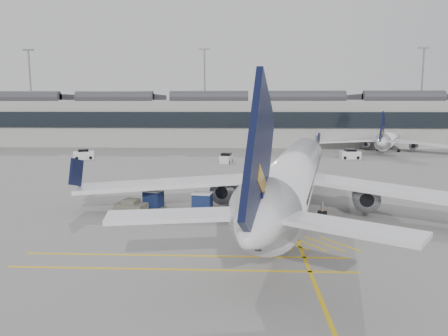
{
  "coord_description": "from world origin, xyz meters",
  "views": [
    {
      "loc": [
        5.83,
        -38.26,
        10.25
      ],
      "look_at": [
        4.01,
        3.73,
        4.0
      ],
      "focal_mm": 35.0,
      "sensor_mm": 36.0,
      "label": 1
    }
  ],
  "objects_px": {
    "airliner_main": "(292,176)",
    "ramp_agent_b": "(200,199)",
    "pushback_tug": "(131,208)",
    "belt_loader": "(250,194)",
    "baggage_cart_a": "(260,193)",
    "ramp_agent_a": "(239,191)"
  },
  "relations": [
    {
      "from": "ramp_agent_a",
      "to": "ramp_agent_b",
      "type": "height_order",
      "value": "ramp_agent_a"
    },
    {
      "from": "belt_loader",
      "to": "ramp_agent_a",
      "type": "relative_size",
      "value": 2.85
    },
    {
      "from": "belt_loader",
      "to": "pushback_tug",
      "type": "height_order",
      "value": "belt_loader"
    },
    {
      "from": "ramp_agent_a",
      "to": "airliner_main",
      "type": "bearing_deg",
      "value": -110.45
    },
    {
      "from": "belt_loader",
      "to": "pushback_tug",
      "type": "relative_size",
      "value": 1.72
    },
    {
      "from": "belt_loader",
      "to": "ramp_agent_b",
      "type": "relative_size",
      "value": 3.36
    },
    {
      "from": "belt_loader",
      "to": "pushback_tug",
      "type": "xyz_separation_m",
      "value": [
        -11.05,
        -7.14,
        0.07
      ]
    },
    {
      "from": "belt_loader",
      "to": "baggage_cart_a",
      "type": "bearing_deg",
      "value": -27.12
    },
    {
      "from": "belt_loader",
      "to": "ramp_agent_a",
      "type": "distance_m",
      "value": 1.31
    },
    {
      "from": "belt_loader",
      "to": "airliner_main",
      "type": "bearing_deg",
      "value": -32.27
    },
    {
      "from": "airliner_main",
      "to": "belt_loader",
      "type": "height_order",
      "value": "airliner_main"
    },
    {
      "from": "pushback_tug",
      "to": "belt_loader",
      "type": "bearing_deg",
      "value": 48.08
    },
    {
      "from": "belt_loader",
      "to": "baggage_cart_a",
      "type": "height_order",
      "value": "belt_loader"
    },
    {
      "from": "ramp_agent_b",
      "to": "ramp_agent_a",
      "type": "bearing_deg",
      "value": -176.25
    },
    {
      "from": "ramp_agent_b",
      "to": "airliner_main",
      "type": "bearing_deg",
      "value": 127.34
    },
    {
      "from": "baggage_cart_a",
      "to": "pushback_tug",
      "type": "distance_m",
      "value": 13.43
    },
    {
      "from": "ramp_agent_b",
      "to": "pushback_tug",
      "type": "relative_size",
      "value": 0.51
    },
    {
      "from": "baggage_cart_a",
      "to": "ramp_agent_b",
      "type": "bearing_deg",
      "value": -176.09
    },
    {
      "from": "airliner_main",
      "to": "ramp_agent_b",
      "type": "distance_m",
      "value": 9.57
    },
    {
      "from": "ramp_agent_b",
      "to": "pushback_tug",
      "type": "distance_m",
      "value": 7.0
    },
    {
      "from": "belt_loader",
      "to": "ramp_agent_b",
      "type": "xyz_separation_m",
      "value": [
        -5.11,
        -3.45,
        0.17
      ]
    },
    {
      "from": "airliner_main",
      "to": "pushback_tug",
      "type": "distance_m",
      "value": 15.21
    }
  ]
}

